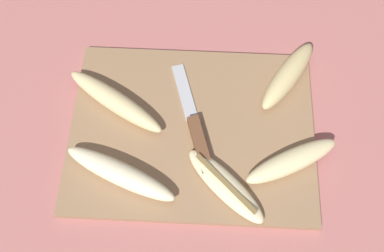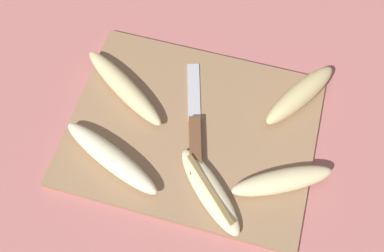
{
  "view_description": "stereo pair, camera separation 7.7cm",
  "coord_description": "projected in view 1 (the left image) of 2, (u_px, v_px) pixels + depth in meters",
  "views": [
    {
      "loc": [
        0.02,
        -0.35,
        0.71
      ],
      "look_at": [
        0.0,
        0.0,
        0.02
      ],
      "focal_mm": 42.0,
      "sensor_mm": 36.0,
      "label": 1
    },
    {
      "loc": [
        0.09,
        -0.33,
        0.71
      ],
      "look_at": [
        0.0,
        0.0,
        0.02
      ],
      "focal_mm": 42.0,
      "sensor_mm": 36.0,
      "label": 2
    }
  ],
  "objects": [
    {
      "name": "banana_spotted_left",
      "position": [
        288.0,
        75.0,
        0.81
      ],
      "size": [
        0.12,
        0.16,
        0.04
      ],
      "rotation": [
        0.0,
        0.0,
        2.57
      ],
      "color": "#DBC684",
      "rests_on": "cutting_board"
    },
    {
      "name": "banana_bright_far",
      "position": [
        120.0,
        174.0,
        0.72
      ],
      "size": [
        0.2,
        0.11,
        0.03
      ],
      "rotation": [
        0.0,
        0.0,
        4.31
      ],
      "color": "beige",
      "rests_on": "cutting_board"
    },
    {
      "name": "banana_cream_curved",
      "position": [
        225.0,
        186.0,
        0.72
      ],
      "size": [
        0.15,
        0.15,
        0.02
      ],
      "rotation": [
        0.0,
        0.0,
        3.94
      ],
      "color": "beige",
      "rests_on": "cutting_board"
    },
    {
      "name": "banana_mellow_near",
      "position": [
        115.0,
        101.0,
        0.79
      ],
      "size": [
        0.19,
        0.14,
        0.03
      ],
      "rotation": [
        0.0,
        0.0,
        1.0
      ],
      "color": "beige",
      "rests_on": "cutting_board"
    },
    {
      "name": "banana_soft_right",
      "position": [
        291.0,
        161.0,
        0.74
      ],
      "size": [
        0.17,
        0.11,
        0.03
      ],
      "rotation": [
        0.0,
        0.0,
        5.2
      ],
      "color": "beige",
      "rests_on": "cutting_board"
    },
    {
      "name": "cutting_board",
      "position": [
        192.0,
        130.0,
        0.78
      ],
      "size": [
        0.42,
        0.33,
        0.01
      ],
      "color": "#997551",
      "rests_on": "ground_plane"
    },
    {
      "name": "ground_plane",
      "position": [
        192.0,
        132.0,
        0.79
      ],
      "size": [
        4.0,
        4.0,
        0.0
      ],
      "primitive_type": "plane",
      "color": "#B76B66"
    },
    {
      "name": "knife",
      "position": [
        197.0,
        136.0,
        0.76
      ],
      "size": [
        0.08,
        0.22,
        0.02
      ],
      "rotation": [
        0.0,
        0.0,
        0.29
      ],
      "color": "brown",
      "rests_on": "cutting_board"
    }
  ]
}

